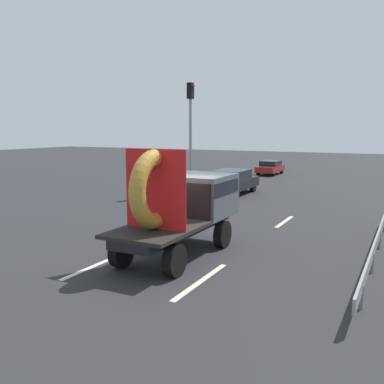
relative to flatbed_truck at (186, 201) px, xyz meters
The scene contains 10 objects.
ground_plane 1.68m from the flatbed_truck, 136.33° to the right, with size 120.00×120.00×0.00m, color #28282B.
flatbed_truck is the anchor object (origin of this frame).
distant_sedan 12.26m from the flatbed_truck, 105.25° to the left, with size 1.88×4.39×1.43m.
traffic_light 12.13m from the flatbed_truck, 116.74° to the left, with size 0.42×0.36×6.42m.
guardrail 5.77m from the flatbed_truck, 17.77° to the left, with size 0.10×10.54×0.71m.
lane_dash_left_near 3.45m from the flatbed_truck, 121.68° to the right, with size 2.44×0.16×0.01m, color beige.
lane_dash_left_far 6.22m from the flatbed_truck, 105.51° to the left, with size 2.54×0.16×0.01m, color beige.
lane_dash_right_near 3.17m from the flatbed_truck, 54.03° to the right, with size 2.97×0.16×0.01m, color beige.
lane_dash_right_far 6.13m from the flatbed_truck, 74.24° to the left, with size 2.44×0.16×0.01m, color beige.
oncoming_car 23.88m from the flatbed_truck, 100.72° to the left, with size 1.53×3.58×1.17m.
Camera 1 is at (6.56, -11.25, 3.83)m, focal length 40.20 mm.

